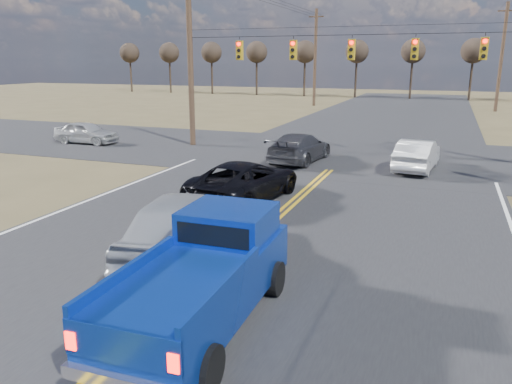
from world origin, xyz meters
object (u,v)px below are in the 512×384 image
(silver_suv, at_px, (185,224))
(white_car_queue, at_px, (417,155))
(cross_car_west, at_px, (86,133))
(pickup_truck, at_px, (205,276))
(black_suv, at_px, (245,180))
(dgrey_car_queue, at_px, (299,147))

(silver_suv, distance_m, white_car_queue, 13.69)
(silver_suv, distance_m, cross_car_west, 19.59)
(pickup_truck, height_order, black_suv, pickup_truck)
(silver_suv, bearing_deg, cross_car_west, -53.75)
(pickup_truck, bearing_deg, white_car_queue, 78.17)
(black_suv, bearing_deg, silver_suv, 105.64)
(pickup_truck, height_order, silver_suv, pickup_truck)
(dgrey_car_queue, bearing_deg, black_suv, 96.00)
(dgrey_car_queue, relative_size, cross_car_west, 1.25)
(pickup_truck, height_order, dgrey_car_queue, pickup_truck)
(black_suv, xyz_separation_m, cross_car_west, (-13.42, 8.05, -0.04))
(silver_suv, bearing_deg, dgrey_car_queue, -96.27)
(black_suv, xyz_separation_m, white_car_queue, (5.35, 7.30, -0.00))
(black_suv, distance_m, cross_car_west, 15.65)
(silver_suv, bearing_deg, white_car_queue, -119.77)
(pickup_truck, xyz_separation_m, cross_car_west, (-15.95, 16.25, -0.28))
(pickup_truck, xyz_separation_m, silver_suv, (-1.86, 2.65, -0.05))
(dgrey_car_queue, bearing_deg, silver_suv, 98.59)
(pickup_truck, relative_size, dgrey_car_queue, 1.08)
(black_suv, height_order, dgrey_car_queue, same)
(dgrey_car_queue, distance_m, cross_car_west, 13.33)
(white_car_queue, distance_m, cross_car_west, 18.79)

